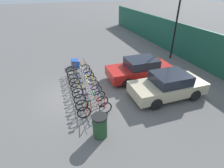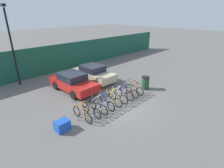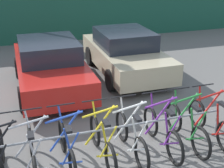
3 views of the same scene
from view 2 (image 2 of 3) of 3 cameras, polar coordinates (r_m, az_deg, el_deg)
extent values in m
plane|color=#605E5B|center=(11.50, 2.85, -7.15)|extent=(120.00, 120.00, 0.00)
cube|color=#19513D|center=(18.24, -20.35, 7.34)|extent=(36.00, 0.16, 2.73)
cylinder|color=gray|center=(11.46, -0.61, -4.13)|extent=(5.29, 0.04, 0.04)
cylinder|color=gray|center=(10.12, -11.31, -10.28)|extent=(0.04, 0.04, 0.55)
cylinder|color=gray|center=(13.41, 7.32, -1.51)|extent=(0.04, 0.04, 0.55)
torus|color=black|center=(9.75, -7.76, -11.03)|extent=(0.06, 0.66, 0.66)
torus|color=black|center=(10.48, -11.42, -8.72)|extent=(0.06, 0.66, 0.66)
cylinder|color=orange|center=(10.05, -10.33, -7.94)|extent=(0.60, 0.04, 0.76)
cylinder|color=orange|center=(9.86, -10.27, -6.50)|extent=(0.68, 0.04, 0.16)
cylinder|color=orange|center=(9.85, -9.12, -8.96)|extent=(0.14, 0.04, 0.63)
cylinder|color=orange|center=(9.69, -8.40, -9.27)|extent=(0.32, 0.03, 0.58)
cylinder|color=orange|center=(9.90, -8.49, -10.69)|extent=(0.40, 0.03, 0.08)
cylinder|color=orange|center=(10.28, -11.43, -7.16)|extent=(0.12, 0.04, 0.69)
cylinder|color=black|center=(10.07, -11.44, -5.43)|extent=(0.52, 0.03, 0.03)
cube|color=black|center=(9.61, -8.91, -7.43)|extent=(0.10, 0.22, 0.05)
torus|color=black|center=(10.09, -4.84, -9.61)|extent=(0.06, 0.66, 0.66)
torus|color=black|center=(10.80, -8.58, -7.49)|extent=(0.06, 0.66, 0.66)
cylinder|color=black|center=(10.39, -7.42, -6.68)|extent=(0.60, 0.04, 0.76)
cylinder|color=black|center=(10.21, -7.31, -5.26)|extent=(0.68, 0.04, 0.16)
cylinder|color=black|center=(10.19, -6.19, -7.63)|extent=(0.14, 0.04, 0.63)
cylinder|color=black|center=(10.04, -5.45, -7.91)|extent=(0.32, 0.03, 0.58)
cylinder|color=black|center=(10.24, -5.58, -9.30)|extent=(0.40, 0.03, 0.08)
cylinder|color=black|center=(10.61, -8.54, -5.96)|extent=(0.12, 0.04, 0.69)
cylinder|color=black|center=(10.41, -8.51, -4.26)|extent=(0.52, 0.03, 0.03)
cube|color=black|center=(9.96, -5.92, -6.13)|extent=(0.10, 0.22, 0.05)
torus|color=black|center=(10.40, -2.64, -8.52)|extent=(0.06, 0.66, 0.66)
torus|color=black|center=(11.08, -6.42, -6.54)|extent=(0.06, 0.66, 0.66)
cylinder|color=#B7B7BC|center=(10.68, -5.21, -5.72)|extent=(0.60, 0.04, 0.76)
cylinder|color=#B7B7BC|center=(10.50, -5.08, -4.32)|extent=(0.68, 0.04, 0.16)
cylinder|color=#B7B7BC|center=(10.49, -3.98, -6.61)|extent=(0.14, 0.04, 0.63)
cylinder|color=#B7B7BC|center=(10.35, -3.23, -6.87)|extent=(0.32, 0.03, 0.58)
cylinder|color=#B7B7BC|center=(10.53, -3.39, -8.24)|extent=(0.40, 0.03, 0.08)
cylinder|color=#B7B7BC|center=(10.89, -6.35, -5.03)|extent=(0.12, 0.04, 0.69)
cylinder|color=black|center=(10.70, -6.29, -3.37)|extent=(0.52, 0.03, 0.03)
cube|color=black|center=(10.27, -3.68, -5.13)|extent=(0.10, 0.22, 0.05)
torus|color=black|center=(10.76, -0.30, -7.34)|extent=(0.06, 0.66, 0.66)
torus|color=black|center=(11.43, -4.11, -5.51)|extent=(0.06, 0.66, 0.66)
cylinder|color=#284CB7|center=(11.04, -2.86, -4.67)|extent=(0.60, 0.04, 0.76)
cylinder|color=#284CB7|center=(10.87, -2.70, -3.30)|extent=(0.68, 0.04, 0.16)
cylinder|color=#284CB7|center=(10.85, -1.63, -5.51)|extent=(0.14, 0.04, 0.63)
cylinder|color=#284CB7|center=(10.71, -0.87, -5.74)|extent=(0.32, 0.03, 0.58)
cylinder|color=#284CB7|center=(10.89, -1.06, -7.09)|extent=(0.40, 0.03, 0.08)
cylinder|color=#284CB7|center=(11.24, -4.01, -4.03)|extent=(0.12, 0.04, 0.69)
cylinder|color=black|center=(11.06, -3.91, -2.40)|extent=(0.52, 0.03, 0.03)
cube|color=black|center=(10.64, -1.30, -4.06)|extent=(0.10, 0.22, 0.05)
torus|color=black|center=(11.18, 2.05, -6.13)|extent=(0.06, 0.66, 0.66)
torus|color=black|center=(11.82, -1.75, -4.45)|extent=(0.06, 0.66, 0.66)
cylinder|color=yellow|center=(11.45, -0.48, -3.60)|extent=(0.60, 0.04, 0.76)
cylinder|color=yellow|center=(11.28, -0.29, -2.26)|extent=(0.68, 0.04, 0.16)
cylinder|color=yellow|center=(11.27, 0.75, -4.39)|extent=(0.14, 0.04, 0.63)
cylinder|color=yellow|center=(11.14, 1.51, -4.59)|extent=(0.32, 0.03, 0.58)
cylinder|color=yellow|center=(11.31, 1.29, -5.91)|extent=(0.40, 0.03, 0.08)
cylinder|color=yellow|center=(11.64, -1.63, -3.00)|extent=(0.12, 0.04, 0.69)
cylinder|color=black|center=(11.47, -1.50, -1.41)|extent=(0.52, 0.03, 0.03)
cube|color=black|center=(11.06, 1.11, -2.96)|extent=(0.10, 0.22, 0.05)
torus|color=black|center=(11.57, 3.95, -5.14)|extent=(0.06, 0.66, 0.66)
torus|color=black|center=(12.19, 0.17, -3.58)|extent=(0.06, 0.66, 0.66)
cylinder|color=silver|center=(11.82, 1.46, -2.72)|extent=(0.60, 0.04, 0.76)
cylinder|color=silver|center=(11.66, 1.66, -1.42)|extent=(0.68, 0.04, 0.16)
cylinder|color=silver|center=(11.65, 2.68, -3.47)|extent=(0.14, 0.04, 0.63)
cylinder|color=silver|center=(11.52, 3.43, -3.66)|extent=(0.32, 0.03, 0.58)
cylinder|color=silver|center=(11.69, 3.20, -4.94)|extent=(0.40, 0.03, 0.08)
cylinder|color=silver|center=(12.01, 0.31, -2.16)|extent=(0.12, 0.04, 0.69)
cylinder|color=black|center=(11.84, 0.46, -0.61)|extent=(0.52, 0.03, 0.03)
cube|color=black|center=(11.45, 3.06, -2.08)|extent=(0.10, 0.22, 0.05)
torus|color=black|center=(12.02, 5.95, -4.09)|extent=(0.06, 0.66, 0.66)
torus|color=black|center=(12.62, 2.20, -2.64)|extent=(0.06, 0.66, 0.66)
cylinder|color=#752D99|center=(12.27, 3.51, -1.79)|extent=(0.60, 0.04, 0.76)
cylinder|color=#752D99|center=(12.12, 3.73, -0.52)|extent=(0.68, 0.04, 0.16)
cylinder|color=#752D99|center=(12.10, 4.71, -2.49)|extent=(0.14, 0.04, 0.63)
cylinder|color=#752D99|center=(11.98, 5.45, -2.66)|extent=(0.32, 0.03, 0.58)
cylinder|color=#752D99|center=(12.14, 5.20, -3.91)|extent=(0.40, 0.03, 0.08)
cylinder|color=#752D99|center=(12.45, 2.37, -1.26)|extent=(0.12, 0.04, 0.69)
cylinder|color=black|center=(12.29, 2.54, 0.24)|extent=(0.52, 0.03, 0.03)
cube|color=black|center=(11.91, 5.10, -1.14)|extent=(0.10, 0.22, 0.05)
torus|color=black|center=(12.42, 7.51, -3.27)|extent=(0.06, 0.66, 0.66)
torus|color=black|center=(13.00, 3.81, -1.90)|extent=(0.06, 0.66, 0.66)
cylinder|color=#288438|center=(12.66, 5.12, -1.05)|extent=(0.60, 0.04, 0.76)
cylinder|color=#288438|center=(12.51, 5.35, 0.18)|extent=(0.68, 0.04, 0.16)
cylinder|color=#288438|center=(12.49, 6.30, -1.73)|extent=(0.14, 0.04, 0.63)
cylinder|color=#288438|center=(12.38, 7.04, -1.88)|extent=(0.32, 0.03, 0.58)
cylinder|color=#288438|center=(12.53, 6.78, -3.10)|extent=(0.40, 0.03, 0.08)
cylinder|color=#288438|center=(12.84, 3.99, -0.55)|extent=(0.12, 0.04, 0.69)
cylinder|color=black|center=(12.67, 4.18, 0.92)|extent=(0.52, 0.03, 0.03)
cube|color=black|center=(12.31, 6.71, -0.40)|extent=(0.10, 0.22, 0.05)
torus|color=black|center=(12.85, 9.06, -2.45)|extent=(0.06, 0.66, 0.66)
torus|color=black|center=(13.41, 5.41, -1.16)|extent=(0.06, 0.66, 0.66)
cylinder|color=red|center=(13.08, 6.72, -0.32)|extent=(0.60, 0.04, 0.76)
cylinder|color=red|center=(12.94, 6.96, 0.88)|extent=(0.68, 0.04, 0.16)
cylinder|color=red|center=(12.93, 7.88, -0.96)|extent=(0.14, 0.04, 0.63)
cylinder|color=red|center=(12.81, 8.61, -1.10)|extent=(0.32, 0.03, 0.58)
cylinder|color=red|center=(12.96, 8.34, -2.30)|extent=(0.40, 0.03, 0.08)
cylinder|color=red|center=(13.26, 5.61, 0.15)|extent=(0.12, 0.04, 0.69)
cylinder|color=black|center=(13.10, 5.81, 1.58)|extent=(0.52, 0.03, 0.03)
cube|color=black|center=(12.75, 8.30, 0.33)|extent=(0.10, 0.22, 0.05)
cube|color=red|center=(13.78, -12.49, 0.10)|extent=(1.80, 4.21, 0.62)
cube|color=#1E232D|center=(13.66, -12.93, 2.43)|extent=(1.58, 1.93, 0.52)
cylinder|color=black|center=(14.46, -17.93, -0.46)|extent=(0.20, 0.64, 0.64)
cylinder|color=black|center=(15.26, -12.37, 1.32)|extent=(0.20, 0.64, 0.64)
cylinder|color=black|center=(12.51, -12.44, -3.48)|extent=(0.20, 0.64, 0.64)
cylinder|color=black|center=(13.42, -6.45, -1.23)|extent=(0.20, 0.64, 0.64)
cube|color=#C1B28E|center=(15.50, -6.08, 3.05)|extent=(1.80, 4.12, 0.62)
cube|color=#1E232D|center=(15.40, -6.41, 5.13)|extent=(1.58, 1.90, 0.52)
cylinder|color=black|center=(16.00, -11.16, 2.42)|extent=(0.20, 0.64, 0.64)
cylinder|color=black|center=(16.97, -6.48, 3.87)|extent=(0.20, 0.64, 0.64)
cylinder|color=black|center=(14.22, -5.52, 0.19)|extent=(0.20, 0.64, 0.64)
cylinder|color=black|center=(15.30, -0.69, 1.93)|extent=(0.20, 0.64, 0.64)
cylinder|color=black|center=(15.88, -29.68, 9.84)|extent=(0.14, 0.14, 6.00)
cube|color=black|center=(15.66, -32.01, 21.05)|extent=(0.24, 0.44, 0.20)
cylinder|color=#234728|center=(14.01, 10.80, 0.22)|extent=(0.60, 0.60, 0.95)
cylinder|color=black|center=(13.83, 10.95, 2.20)|extent=(0.63, 0.63, 0.08)
cube|color=blue|center=(9.57, -15.94, -12.88)|extent=(0.70, 0.56, 0.55)
camera|label=1|loc=(17.16, 26.19, 19.83)|focal=28.00mm
camera|label=3|loc=(6.77, 21.67, 2.96)|focal=50.00mm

